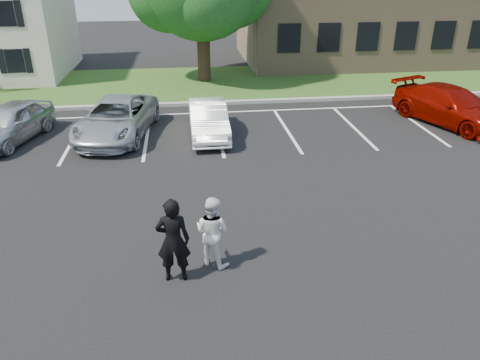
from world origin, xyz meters
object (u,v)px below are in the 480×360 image
object	(u,v)px
car_silver_west	(10,123)
car_red_compact	(451,106)
man_white_shirt	(212,231)
man_black_suit	(173,240)
car_white_sedan	(208,119)
car_silver_minivan	(116,118)

from	to	relation	value
car_silver_west	car_red_compact	distance (m)	17.54
man_white_shirt	man_black_suit	bearing A→B (deg)	65.44
man_white_shirt	car_red_compact	world-z (taller)	man_white_shirt
man_white_shirt	car_white_sedan	xyz separation A→B (m)	(0.45, 8.45, -0.18)
car_silver_west	car_red_compact	xyz separation A→B (m)	(17.54, -0.15, 0.03)
car_silver_west	car_red_compact	size ratio (longest dim) A/B	0.82
car_silver_west	car_silver_minivan	size ratio (longest dim) A/B	0.82
man_black_suit	car_red_compact	bearing A→B (deg)	-138.59
man_black_suit	car_white_sedan	bearing A→B (deg)	-95.65
car_silver_minivan	car_red_compact	world-z (taller)	car_red_compact
man_black_suit	car_silver_minivan	distance (m)	9.62
man_white_shirt	car_red_compact	size ratio (longest dim) A/B	0.32
car_silver_west	car_white_sedan	size ratio (longest dim) A/B	1.05
man_white_shirt	car_red_compact	distance (m)	13.64
car_red_compact	car_white_sedan	bearing A→B (deg)	159.20
car_silver_west	car_white_sedan	distance (m)	7.46
man_white_shirt	car_white_sedan	bearing A→B (deg)	-57.13
car_silver_west	car_silver_minivan	xyz separation A→B (m)	(3.92, 0.06, -0.00)
man_white_shirt	car_red_compact	xyz separation A→B (m)	(10.54, 8.66, -0.09)
car_red_compact	car_silver_west	bearing A→B (deg)	157.51
car_white_sedan	car_red_compact	distance (m)	10.09
man_black_suit	man_white_shirt	size ratio (longest dim) A/B	1.16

